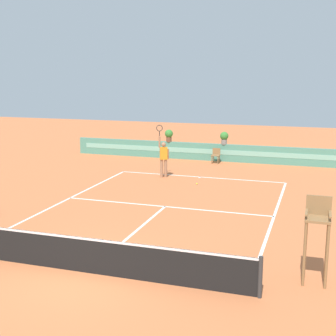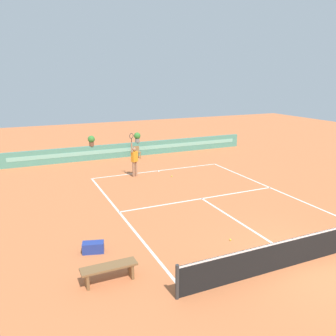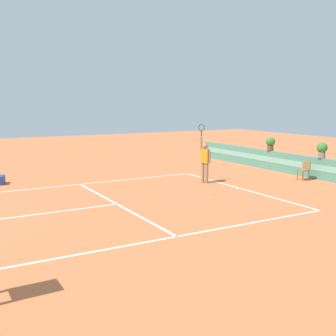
{
  "view_description": "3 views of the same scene",
  "coord_description": "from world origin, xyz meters",
  "px_view_note": "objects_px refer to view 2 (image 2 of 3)",
  "views": [
    {
      "loc": [
        5.5,
        -10.12,
        5.06
      ],
      "look_at": [
        -0.68,
        8.84,
        1.0
      ],
      "focal_mm": 50.3,
      "sensor_mm": 36.0,
      "label": 1
    },
    {
      "loc": [
        -7.85,
        -7.04,
        5.68
      ],
      "look_at": [
        -0.68,
        8.84,
        1.0
      ],
      "focal_mm": 36.62,
      "sensor_mm": 36.0,
      "label": 2
    },
    {
      "loc": [
        13.34,
        0.9,
        3.56
      ],
      "look_at": [
        -0.68,
        8.84,
        1.0
      ],
      "focal_mm": 44.89,
      "sensor_mm": 36.0,
      "label": 3
    }
  ],
  "objects_px": {
    "tennis_player": "(134,159)",
    "tennis_ball_mid_court": "(172,176)",
    "bench_courtside": "(109,270)",
    "gear_bag": "(93,247)",
    "potted_plant_left": "(91,140)",
    "tennis_ball_near_baseline": "(230,240)",
    "ball_kid_chair": "(137,152)",
    "potted_plant_centre": "(137,137)"
  },
  "relations": [
    {
      "from": "ball_kid_chair",
      "to": "potted_plant_centre",
      "type": "height_order",
      "value": "potted_plant_centre"
    },
    {
      "from": "tennis_ball_mid_court",
      "to": "bench_courtside",
      "type": "bearing_deg",
      "value": -124.47
    },
    {
      "from": "bench_courtside",
      "to": "tennis_player",
      "type": "height_order",
      "value": "tennis_player"
    },
    {
      "from": "tennis_ball_mid_court",
      "to": "potted_plant_centre",
      "type": "xyz_separation_m",
      "value": [
        0.02,
        6.06,
        1.38
      ]
    },
    {
      "from": "tennis_ball_mid_court",
      "to": "potted_plant_left",
      "type": "relative_size",
      "value": 0.09
    },
    {
      "from": "tennis_player",
      "to": "potted_plant_centre",
      "type": "distance_m",
      "value": 5.48
    },
    {
      "from": "gear_bag",
      "to": "potted_plant_centre",
      "type": "relative_size",
      "value": 0.97
    },
    {
      "from": "gear_bag",
      "to": "potted_plant_centre",
      "type": "xyz_separation_m",
      "value": [
        6.14,
        13.02,
        1.23
      ]
    },
    {
      "from": "bench_courtside",
      "to": "potted_plant_centre",
      "type": "bearing_deg",
      "value": 67.77
    },
    {
      "from": "ball_kid_chair",
      "to": "bench_courtside",
      "type": "xyz_separation_m",
      "value": [
        -5.78,
        -14.16,
        -0.1
      ]
    },
    {
      "from": "bench_courtside",
      "to": "tennis_ball_mid_court",
      "type": "xyz_separation_m",
      "value": [
        6.06,
        8.83,
        -0.34
      ]
    },
    {
      "from": "ball_kid_chair",
      "to": "gear_bag",
      "type": "distance_m",
      "value": 13.6
    },
    {
      "from": "ball_kid_chair",
      "to": "tennis_ball_mid_court",
      "type": "distance_m",
      "value": 5.36
    },
    {
      "from": "tennis_player",
      "to": "tennis_ball_mid_court",
      "type": "xyz_separation_m",
      "value": [
        1.94,
        -0.96,
        -1.02
      ]
    },
    {
      "from": "ball_kid_chair",
      "to": "potted_plant_centre",
      "type": "xyz_separation_m",
      "value": [
        0.31,
        0.73,
        0.93
      ]
    },
    {
      "from": "ball_kid_chair",
      "to": "tennis_ball_mid_court",
      "type": "relative_size",
      "value": 12.5
    },
    {
      "from": "potted_plant_centre",
      "to": "ball_kid_chair",
      "type": "bearing_deg",
      "value": -112.83
    },
    {
      "from": "potted_plant_left",
      "to": "tennis_ball_mid_court",
      "type": "bearing_deg",
      "value": -61.28
    },
    {
      "from": "potted_plant_left",
      "to": "potted_plant_centre",
      "type": "distance_m",
      "value": 3.34
    },
    {
      "from": "bench_courtside",
      "to": "tennis_player",
      "type": "xyz_separation_m",
      "value": [
        4.12,
        9.79,
        0.67
      ]
    },
    {
      "from": "tennis_player",
      "to": "tennis_ball_mid_court",
      "type": "relative_size",
      "value": 38.01
    },
    {
      "from": "potted_plant_centre",
      "to": "tennis_ball_mid_court",
      "type": "bearing_deg",
      "value": -90.22
    },
    {
      "from": "bench_courtside",
      "to": "gear_bag",
      "type": "relative_size",
      "value": 2.29
    },
    {
      "from": "tennis_ball_near_baseline",
      "to": "potted_plant_centre",
      "type": "bearing_deg",
      "value": 84.01
    },
    {
      "from": "gear_bag",
      "to": "tennis_player",
      "type": "bearing_deg",
      "value": 62.2
    },
    {
      "from": "bench_courtside",
      "to": "potted_plant_centre",
      "type": "height_order",
      "value": "potted_plant_centre"
    },
    {
      "from": "tennis_ball_near_baseline",
      "to": "tennis_player",
      "type": "bearing_deg",
      "value": 93.0
    },
    {
      "from": "tennis_player",
      "to": "potted_plant_centre",
      "type": "bearing_deg",
      "value": 68.94
    },
    {
      "from": "tennis_ball_near_baseline",
      "to": "potted_plant_centre",
      "type": "height_order",
      "value": "potted_plant_centre"
    },
    {
      "from": "bench_courtside",
      "to": "tennis_player",
      "type": "distance_m",
      "value": 10.64
    },
    {
      "from": "gear_bag",
      "to": "tennis_player",
      "type": "distance_m",
      "value": 8.99
    },
    {
      "from": "bench_courtside",
      "to": "potted_plant_left",
      "type": "height_order",
      "value": "potted_plant_left"
    },
    {
      "from": "gear_bag",
      "to": "potted_plant_centre",
      "type": "distance_m",
      "value": 14.45
    },
    {
      "from": "gear_bag",
      "to": "tennis_player",
      "type": "relative_size",
      "value": 0.27
    },
    {
      "from": "potted_plant_left",
      "to": "tennis_player",
      "type": "bearing_deg",
      "value": -74.88
    },
    {
      "from": "tennis_ball_near_baseline",
      "to": "tennis_ball_mid_court",
      "type": "height_order",
      "value": "same"
    },
    {
      "from": "gear_bag",
      "to": "tennis_player",
      "type": "xyz_separation_m",
      "value": [
        4.17,
        7.91,
        0.87
      ]
    },
    {
      "from": "tennis_ball_mid_court",
      "to": "potted_plant_centre",
      "type": "bearing_deg",
      "value": 89.78
    },
    {
      "from": "potted_plant_left",
      "to": "potted_plant_centre",
      "type": "relative_size",
      "value": 1.0
    },
    {
      "from": "potted_plant_left",
      "to": "potted_plant_centre",
      "type": "bearing_deg",
      "value": 0.0
    },
    {
      "from": "potted_plant_centre",
      "to": "bench_courtside",
      "type": "bearing_deg",
      "value": -112.23
    },
    {
      "from": "ball_kid_chair",
      "to": "tennis_ball_mid_court",
      "type": "xyz_separation_m",
      "value": [
        0.28,
        -5.33,
        -0.44
      ]
    }
  ]
}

